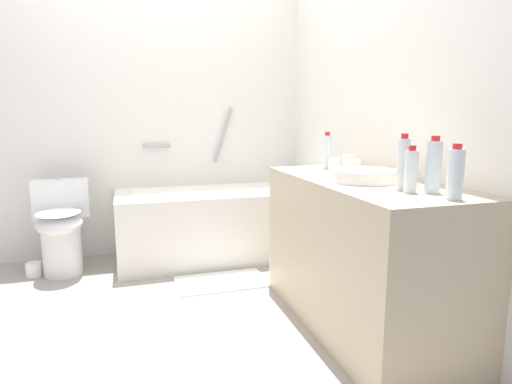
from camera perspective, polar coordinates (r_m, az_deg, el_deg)
ground_plane at (r=2.78m, az=-12.73°, el=-14.77°), size 3.72×3.72×0.00m
wall_back_tiled at (r=3.76m, az=-14.97°, el=11.03°), size 3.12×0.10×2.48m
wall_right_mirror at (r=2.97m, az=15.04°, el=11.35°), size 0.10×2.77×2.48m
bathtub at (r=3.55m, az=-5.39°, el=-3.94°), size 1.54×0.67×1.22m
toilet at (r=3.48m, az=-24.35°, el=-4.32°), size 0.40×0.49×0.69m
vanity_counter at (r=2.45m, az=13.74°, el=-7.96°), size 0.60×1.36×0.82m
sink_basin at (r=2.28m, az=13.99°, el=2.11°), size 0.33×0.33×0.06m
sink_faucet at (r=2.38m, az=18.07°, el=2.18°), size 0.11×0.15×0.06m
water_bottle_0 at (r=2.00m, az=19.79°, el=2.63°), size 0.06×0.06×0.21m
water_bottle_1 at (r=2.77m, az=9.35°, el=5.28°), size 0.06×0.06×0.23m
water_bottle_2 at (r=2.03m, az=22.39°, el=3.15°), size 0.07×0.07×0.25m
water_bottle_3 at (r=2.06m, az=18.84°, el=3.56°), size 0.06×0.06×0.26m
water_bottle_4 at (r=1.91m, az=24.80°, el=2.21°), size 0.07×0.07×0.23m
drinking_glass_0 at (r=2.63m, az=12.12°, el=3.67°), size 0.08×0.08×0.10m
drinking_glass_1 at (r=2.71m, az=10.28°, el=3.62°), size 0.07×0.07×0.08m
drinking_glass_2 at (r=2.15m, az=19.18°, el=1.89°), size 0.07×0.07×0.10m
drinking_glass_3 at (r=2.51m, az=12.84°, el=3.18°), size 0.07×0.07×0.09m
bath_mat at (r=3.10m, az=-4.63°, el=-11.72°), size 0.62×0.36×0.01m
toilet_paper_roll at (r=3.58m, az=-27.25°, el=-9.08°), size 0.11×0.11×0.10m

